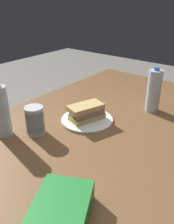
{
  "coord_description": "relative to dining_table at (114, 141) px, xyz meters",
  "views": [
    {
      "loc": [
        0.86,
        0.51,
        1.33
      ],
      "look_at": [
        0.03,
        -0.14,
        0.8
      ],
      "focal_mm": 38.29,
      "sensor_mm": 36.0,
      "label": 1
    }
  ],
  "objects": [
    {
      "name": "sandwich",
      "position": [
        0.03,
        -0.14,
        0.13
      ],
      "size": [
        0.2,
        0.14,
        0.08
      ],
      "color": "#DBB26B",
      "rests_on": "paper_plate"
    },
    {
      "name": "plastic_cup_stack",
      "position": [
        0.27,
        -0.25,
        0.14
      ],
      "size": [
        0.08,
        0.08,
        0.13
      ],
      "color": "silver",
      "rests_on": "dining_table"
    },
    {
      "name": "dining_table",
      "position": [
        0.0,
        0.0,
        0.0
      ],
      "size": [
        1.63,
        1.15,
        0.75
      ],
      "color": "brown",
      "rests_on": "ground_plane"
    },
    {
      "name": "water_bottle_tall",
      "position": [
        0.36,
        -0.35,
        0.2
      ],
      "size": [
        0.07,
        0.07,
        0.25
      ],
      "color": "silver",
      "rests_on": "dining_table"
    },
    {
      "name": "chip_bag",
      "position": [
        0.55,
        0.17,
        0.11
      ],
      "size": [
        0.27,
        0.24,
        0.07
      ],
      "primitive_type": "cube",
      "rotation": [
        0.0,
        0.0,
        0.47
      ],
      "color": "#268C38",
      "rests_on": "dining_table"
    },
    {
      "name": "paper_plate",
      "position": [
        0.03,
        -0.14,
        0.09
      ],
      "size": [
        0.26,
        0.26,
        0.01
      ],
      "primitive_type": "cylinder",
      "color": "white",
      "rests_on": "dining_table"
    },
    {
      "name": "water_bottle_spare",
      "position": [
        -0.29,
        0.06,
        0.19
      ],
      "size": [
        0.07,
        0.07,
        0.24
      ],
      "color": "silver",
      "rests_on": "dining_table"
    }
  ]
}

